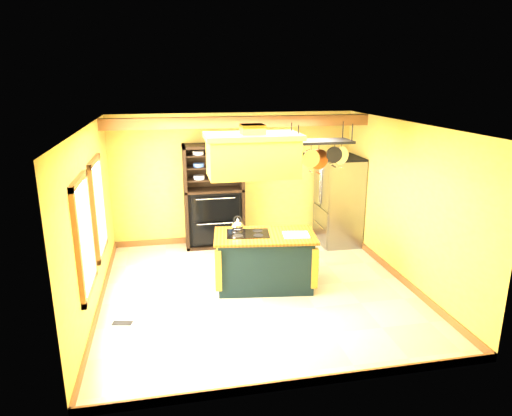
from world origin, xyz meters
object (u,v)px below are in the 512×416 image
object	(u,v)px
pot_rack	(321,148)
hutch	(214,206)
range_hood	(253,154)
refrigerator	(338,203)
kitchen_island	(265,260)

from	to	relation	value
pot_rack	hutch	xyz separation A→B (m)	(-1.51, 2.12, -1.47)
range_hood	refrigerator	world-z (taller)	range_hood
pot_rack	range_hood	bearing A→B (deg)	-179.43
kitchen_island	pot_rack	world-z (taller)	pot_rack
kitchen_island	hutch	xyz separation A→B (m)	(-0.60, 2.13, 0.36)
refrigerator	hutch	bearing A→B (deg)	171.73
pot_rack	refrigerator	distance (m)	2.49
range_hood	hutch	size ratio (longest dim) A/B	0.69
kitchen_island	refrigerator	distance (m)	2.66
range_hood	pot_rack	size ratio (longest dim) A/B	1.41
range_hood	hutch	bearing A→B (deg)	100.66
pot_rack	kitchen_island	bearing A→B (deg)	-179.37
range_hood	pot_rack	bearing A→B (deg)	0.57
kitchen_island	hutch	distance (m)	2.24
kitchen_island	range_hood	size ratio (longest dim) A/B	1.20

